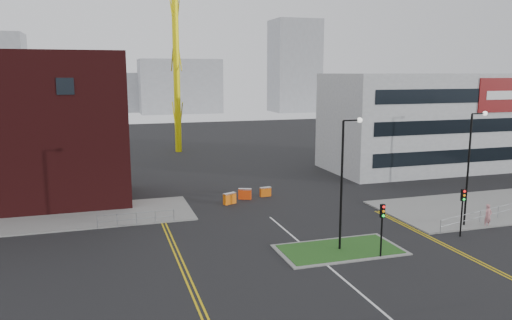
# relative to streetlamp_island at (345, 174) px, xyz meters

# --- Properties ---
(ground) EXTENTS (200.00, 200.00, 0.00)m
(ground) POSITION_rel_streetlamp_island_xyz_m (-2.22, -8.00, -5.41)
(ground) COLOR black
(ground) RESTS_ON ground
(pavement_left) EXTENTS (28.00, 8.00, 0.12)m
(pavement_left) POSITION_rel_streetlamp_island_xyz_m (-22.22, 14.00, -5.35)
(pavement_left) COLOR slate
(pavement_left) RESTS_ON ground
(pavement_right) EXTENTS (24.00, 10.00, 0.12)m
(pavement_right) POSITION_rel_streetlamp_island_xyz_m (19.78, 6.00, -5.35)
(pavement_right) COLOR slate
(pavement_right) RESTS_ON ground
(island_kerb) EXTENTS (8.60, 4.60, 0.08)m
(island_kerb) POSITION_rel_streetlamp_island_xyz_m (-0.22, 0.00, -5.37)
(island_kerb) COLOR slate
(island_kerb) RESTS_ON ground
(grass_island) EXTENTS (8.00, 4.00, 0.12)m
(grass_island) POSITION_rel_streetlamp_island_xyz_m (-0.22, 0.00, -5.35)
(grass_island) COLOR #1E4C19
(grass_island) RESTS_ON ground
(office_block) EXTENTS (25.00, 12.20, 12.00)m
(office_block) POSITION_rel_streetlamp_island_xyz_m (23.79, 23.97, 0.59)
(office_block) COLOR #A0A3A5
(office_block) RESTS_ON ground
(streetlamp_island) EXTENTS (1.46, 0.36, 9.18)m
(streetlamp_island) POSITION_rel_streetlamp_island_xyz_m (0.00, 0.00, 0.00)
(streetlamp_island) COLOR black
(streetlamp_island) RESTS_ON ground
(streetlamp_right_near) EXTENTS (1.46, 0.36, 9.18)m
(streetlamp_right_near) POSITION_rel_streetlamp_island_xyz_m (12.00, 2.00, 0.00)
(streetlamp_right_near) COLOR black
(streetlamp_right_near) RESTS_ON ground
(traffic_light_island) EXTENTS (0.28, 0.33, 3.65)m
(traffic_light_island) POSITION_rel_streetlamp_island_xyz_m (1.78, -2.02, -2.85)
(traffic_light_island) COLOR black
(traffic_light_island) RESTS_ON ground
(traffic_light_right) EXTENTS (0.28, 0.33, 3.65)m
(traffic_light_right) POSITION_rel_streetlamp_island_xyz_m (9.78, -0.02, -2.85)
(traffic_light_right) COLOR black
(traffic_light_right) RESTS_ON ground
(railing_left) EXTENTS (6.05, 0.05, 1.10)m
(railing_left) POSITION_rel_streetlamp_island_xyz_m (-13.22, 10.00, -4.67)
(railing_left) COLOR gray
(railing_left) RESTS_ON ground
(centre_line) EXTENTS (0.15, 30.00, 0.01)m
(centre_line) POSITION_rel_streetlamp_island_xyz_m (-2.22, -6.00, -5.41)
(centre_line) COLOR silver
(centre_line) RESTS_ON ground
(yellow_left_a) EXTENTS (0.12, 24.00, 0.01)m
(yellow_left_a) POSITION_rel_streetlamp_island_xyz_m (-11.22, 2.00, -5.41)
(yellow_left_a) COLOR gold
(yellow_left_a) RESTS_ON ground
(yellow_left_b) EXTENTS (0.12, 24.00, 0.01)m
(yellow_left_b) POSITION_rel_streetlamp_island_xyz_m (-10.92, 2.00, -5.41)
(yellow_left_b) COLOR gold
(yellow_left_b) RESTS_ON ground
(yellow_right_a) EXTENTS (0.12, 20.00, 0.01)m
(yellow_right_a) POSITION_rel_streetlamp_island_xyz_m (7.28, -2.00, -5.41)
(yellow_right_a) COLOR gold
(yellow_right_a) RESTS_ON ground
(yellow_right_b) EXTENTS (0.12, 20.00, 0.01)m
(yellow_right_b) POSITION_rel_streetlamp_island_xyz_m (7.58, -2.00, -5.41)
(yellow_right_b) COLOR gold
(yellow_right_b) RESTS_ON ground
(skyline_b) EXTENTS (24.00, 12.00, 16.00)m
(skyline_b) POSITION_rel_streetlamp_island_xyz_m (7.78, 122.00, 2.59)
(skyline_b) COLOR gray
(skyline_b) RESTS_ON ground
(skyline_c) EXTENTS (14.00, 12.00, 28.00)m
(skyline_c) POSITION_rel_streetlamp_island_xyz_m (42.78, 117.00, 8.59)
(skyline_c) COLOR gray
(skyline_c) RESTS_ON ground
(skyline_d) EXTENTS (30.00, 12.00, 12.00)m
(skyline_d) POSITION_rel_streetlamp_island_xyz_m (-10.22, 132.00, 0.59)
(skyline_d) COLOR gray
(skyline_d) RESTS_ON ground
(pedestrian) EXTENTS (0.73, 0.51, 1.89)m
(pedestrian) POSITION_rel_streetlamp_island_xyz_m (13.36, 1.22, -4.47)
(pedestrian) COLOR #CA8287
(pedestrian) RESTS_ON ground
(barrier_left) EXTENTS (1.32, 0.88, 1.05)m
(barrier_left) POSITION_rel_streetlamp_island_xyz_m (-4.42, 14.23, -4.84)
(barrier_left) COLOR orange
(barrier_left) RESTS_ON ground
(barrier_mid) EXTENTS (1.30, 0.88, 1.04)m
(barrier_mid) POSITION_rel_streetlamp_island_xyz_m (-2.56, 15.55, -4.85)
(barrier_mid) COLOR #FF460E
(barrier_mid) RESTS_ON ground
(barrier_right) EXTENTS (1.14, 0.47, 0.93)m
(barrier_right) POSITION_rel_streetlamp_island_xyz_m (-0.31, 16.00, -4.91)
(barrier_right) COLOR #DD5C0C
(barrier_right) RESTS_ON ground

